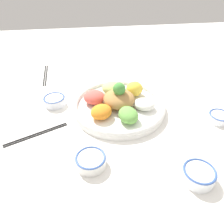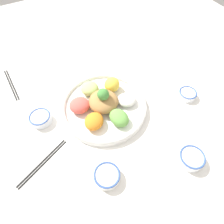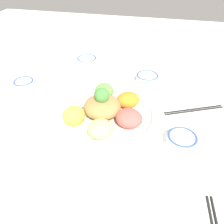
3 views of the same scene
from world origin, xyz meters
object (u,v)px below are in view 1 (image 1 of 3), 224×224
(rice_bowl_blue, at_px, (55,100))
(chopsticks_pair_near, at_px, (45,75))
(chopsticks_pair_far, at_px, (36,134))
(serving_spoon_main, at_px, (196,94))
(salad_platter, at_px, (118,103))
(rice_bowl_plain, at_px, (91,161))
(sauce_bowl_red, at_px, (199,175))
(sauce_bowl_dark, at_px, (219,117))

(rice_bowl_blue, height_order, chopsticks_pair_near, rice_bowl_blue)
(chopsticks_pair_far, distance_m, serving_spoon_main, 0.71)
(salad_platter, relative_size, rice_bowl_plain, 4.01)
(rice_bowl_blue, relative_size, serving_spoon_main, 0.76)
(salad_platter, height_order, sauce_bowl_red, salad_platter)
(sauce_bowl_red, height_order, rice_bowl_plain, sauce_bowl_red)
(salad_platter, height_order, chopsticks_pair_far, salad_platter)
(rice_bowl_blue, distance_m, rice_bowl_plain, 0.37)
(salad_platter, height_order, rice_bowl_blue, salad_platter)
(salad_platter, bearing_deg, serving_spoon_main, -80.54)
(salad_platter, distance_m, chopsticks_pair_near, 0.48)
(sauce_bowl_red, bearing_deg, serving_spoon_main, -24.45)
(chopsticks_pair_near, height_order, serving_spoon_main, chopsticks_pair_near)
(rice_bowl_plain, relative_size, chopsticks_pair_near, 0.41)
(salad_platter, distance_m, sauce_bowl_red, 0.41)
(salad_platter, distance_m, sauce_bowl_dark, 0.39)
(rice_bowl_plain, bearing_deg, rice_bowl_blue, 21.32)
(rice_bowl_blue, bearing_deg, sauce_bowl_red, -135.22)
(salad_platter, distance_m, rice_bowl_blue, 0.27)
(sauce_bowl_dark, bearing_deg, chopsticks_pair_far, 89.12)
(rice_bowl_plain, distance_m, chopsticks_pair_far, 0.25)
(sauce_bowl_red, height_order, rice_bowl_blue, sauce_bowl_red)
(rice_bowl_blue, xyz_separation_m, serving_spoon_main, (-0.01, -0.63, -0.02))
(rice_bowl_plain, height_order, serving_spoon_main, rice_bowl_plain)
(sauce_bowl_dark, bearing_deg, serving_spoon_main, 1.12)
(rice_bowl_plain, height_order, chopsticks_pair_far, rice_bowl_plain)
(sauce_bowl_red, bearing_deg, sauce_bowl_dark, -39.25)
(sauce_bowl_red, xyz_separation_m, serving_spoon_main, (0.43, -0.20, -0.02))
(sauce_bowl_red, xyz_separation_m, rice_bowl_plain, (0.09, 0.30, -0.00))
(sauce_bowl_red, distance_m, chopsticks_pair_far, 0.55)
(rice_bowl_blue, xyz_separation_m, chopsticks_pair_far, (-0.18, 0.05, -0.02))
(rice_bowl_blue, height_order, chopsticks_pair_far, rice_bowl_blue)
(salad_platter, bearing_deg, chopsticks_pair_far, 110.01)
(chopsticks_pair_near, height_order, chopsticks_pair_far, same)
(sauce_bowl_dark, relative_size, chopsticks_pair_far, 0.38)
(sauce_bowl_dark, bearing_deg, sauce_bowl_red, 140.75)
(salad_platter, distance_m, serving_spoon_main, 0.37)
(rice_bowl_blue, relative_size, sauce_bowl_dark, 1.10)
(sauce_bowl_dark, xyz_separation_m, chopsticks_pair_far, (0.01, 0.69, -0.01))
(rice_bowl_blue, relative_size, rice_bowl_plain, 0.96)
(rice_bowl_plain, relative_size, serving_spoon_main, 0.80)
(sauce_bowl_red, height_order, serving_spoon_main, sauce_bowl_red)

